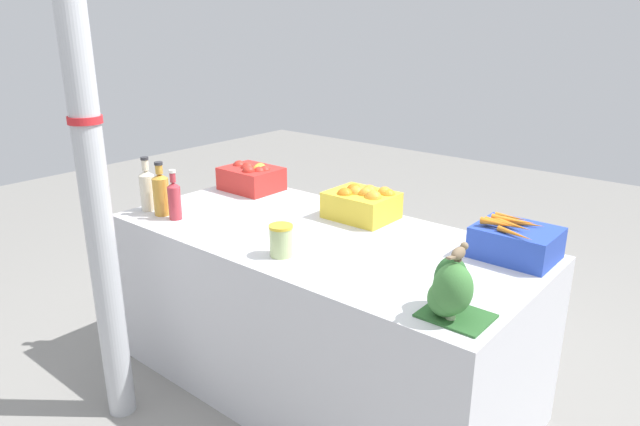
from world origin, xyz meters
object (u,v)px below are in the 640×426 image
juice_bottle_ruby (174,199)px  sparrow_bird (459,253)px  juice_bottle_cloudy (147,188)px  broccoli_pile (451,290)px  apple_crate (252,177)px  support_pole (89,147)px  orange_crate (363,202)px  pickle_jar (281,240)px  juice_bottle_amber (161,193)px  carrot_crate (515,241)px

juice_bottle_ruby → sparrow_bird: bearing=-0.6°
juice_bottle_cloudy → juice_bottle_ruby: size_ratio=1.12×
broccoli_pile → sparrow_bird: size_ratio=1.62×
sparrow_bird → apple_crate: bearing=66.8°
support_pole → broccoli_pile: support_pole is taller
juice_bottle_ruby → orange_crate: bearing=40.6°
juice_bottle_ruby → pickle_jar: bearing=-0.3°
sparrow_bird → support_pole: bearing=105.0°
pickle_jar → sparrow_bird: sparrow_bird is taller
orange_crate → juice_bottle_amber: (-0.80, -0.59, 0.03)m
apple_crate → juice_bottle_cloudy: bearing=-103.0°
broccoli_pile → juice_bottle_cloudy: (-1.71, 0.02, 0.02)m
sparrow_bird → juice_bottle_amber: bearing=87.3°
apple_crate → pickle_jar: bearing=-36.8°
apple_crate → broccoli_pile: 1.68m
juice_bottle_ruby → sparrow_bird: (1.50, -0.02, 0.12)m
orange_crate → carrot_crate: (0.76, -0.00, -0.01)m
orange_crate → sparrow_bird: sparrow_bird is taller
broccoli_pile → pickle_jar: size_ratio=1.66×
broccoli_pile → juice_bottle_cloudy: 1.71m
apple_crate → orange_crate: (0.78, 0.00, 0.00)m
juice_bottle_amber → pickle_jar: size_ratio=2.02×
support_pole → pickle_jar: (0.62, 0.45, -0.38)m
support_pole → broccoli_pile: bearing=17.1°
juice_bottle_cloudy → sparrow_bird: 1.72m
orange_crate → juice_bottle_cloudy: size_ratio=1.14×
juice_bottle_cloudy → pickle_jar: (0.93, -0.00, -0.05)m
apple_crate → carrot_crate: size_ratio=1.00×
apple_crate → support_pole: bearing=-80.2°
orange_crate → juice_bottle_ruby: (-0.69, -0.59, 0.02)m
carrot_crate → broccoli_pile: bearing=-87.3°
orange_crate → broccoli_pile: (0.79, -0.62, 0.01)m
juice_bottle_ruby → juice_bottle_amber: bearing=-180.0°
juice_bottle_amber → juice_bottle_ruby: (0.11, 0.00, -0.01)m
carrot_crate → broccoli_pile: size_ratio=1.43×
carrot_crate → juice_bottle_cloudy: 1.78m
juice_bottle_ruby → pickle_jar: 0.71m
orange_crate → juice_bottle_amber: size_ratio=1.17×
orange_crate → sparrow_bird: (0.81, -0.61, 0.15)m
juice_bottle_cloudy → sparrow_bird: (1.72, -0.02, 0.11)m
support_pole → juice_bottle_amber: support_pole is taller
juice_bottle_amber → juice_bottle_ruby: bearing=0.0°
orange_crate → juice_bottle_amber: bearing=-143.4°
broccoli_pile → juice_bottle_ruby: 1.48m
apple_crate → juice_bottle_ruby: bearing=-81.9°
juice_bottle_cloudy → juice_bottle_amber: size_ratio=1.03×
pickle_jar → juice_bottle_amber: bearing=179.8°
carrot_crate → sparrow_bird: 0.63m
support_pole → broccoli_pile: (1.39, 0.43, -0.35)m
carrot_crate → pickle_jar: (-0.74, -0.60, -0.00)m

